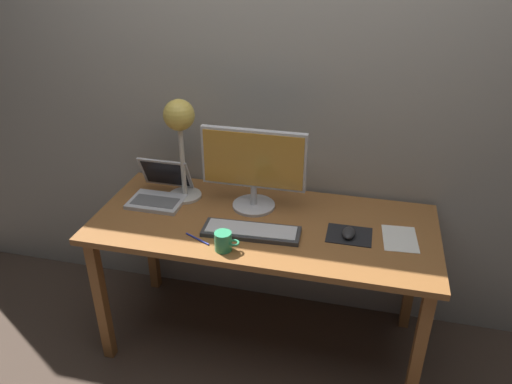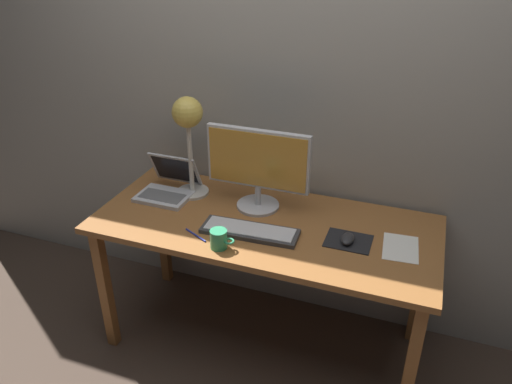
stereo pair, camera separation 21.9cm
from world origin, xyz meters
TOP-DOWN VIEW (x-y plane):
  - ground_plane at (0.00, 0.00)m, footprint 4.80×4.80m
  - back_wall at (0.00, 0.40)m, footprint 4.80×0.06m
  - desk at (0.00, 0.00)m, footprint 1.60×0.70m
  - monitor at (-0.08, 0.12)m, footprint 0.50×0.21m
  - keyboard_main at (-0.03, -0.11)m, footprint 0.45×0.16m
  - laptop at (-0.55, 0.10)m, footprint 0.27×0.28m
  - desk_lamp at (-0.44, 0.14)m, footprint 0.17×0.17m
  - mousepad at (0.40, -0.03)m, footprint 0.20×0.16m
  - mouse at (0.40, -0.04)m, footprint 0.06×0.10m
  - coffee_mug at (-0.11, -0.26)m, footprint 0.11×0.07m
  - paper_sheet_near_mouse at (0.62, -0.00)m, footprint 0.16×0.22m
  - pen at (-0.25, -0.22)m, footprint 0.13×0.07m

SIDE VIEW (x-z plane):
  - ground_plane at x=0.00m, z-range 0.00..0.00m
  - desk at x=0.00m, z-range 0.29..1.03m
  - paper_sheet_near_mouse at x=0.62m, z-range 0.74..0.74m
  - mousepad at x=0.40m, z-range 0.74..0.74m
  - pen at x=-0.25m, z-range 0.74..0.75m
  - keyboard_main at x=-0.03m, z-range 0.74..0.76m
  - mouse at x=0.40m, z-range 0.74..0.78m
  - coffee_mug at x=-0.11m, z-range 0.74..0.83m
  - laptop at x=-0.55m, z-range 0.70..0.89m
  - monitor at x=-0.08m, z-range 0.76..1.17m
  - desk_lamp at x=-0.44m, z-range 0.86..1.38m
  - back_wall at x=0.00m, z-range 0.00..2.60m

